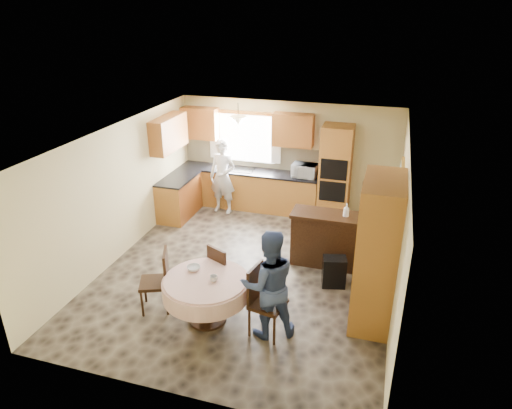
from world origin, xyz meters
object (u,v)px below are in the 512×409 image
object	(u,v)px
person_sink	(223,177)
person_dining	(269,284)
dining_table	(206,288)
chair_left	(159,278)
oven_tower	(335,173)
sideboard	(327,241)
chair_back	(222,269)
chair_right	(263,297)
cupboard	(378,252)

from	to	relation	value
person_sink	person_dining	size ratio (longest dim) A/B	1.03
dining_table	chair_left	xyz separation A→B (m)	(-0.81, 0.08, -0.01)
oven_tower	sideboard	distance (m)	2.12
chair_left	person_sink	world-z (taller)	person_sink
chair_back	sideboard	bearing A→B (deg)	-108.37
oven_tower	chair_right	size ratio (longest dim) A/B	1.97
chair_right	chair_back	bearing A→B (deg)	65.23
person_sink	person_dining	xyz separation A→B (m)	(2.13, -3.84, -0.02)
chair_right	dining_table	bearing A→B (deg)	101.49
chair_back	person_sink	bearing A→B (deg)	-45.00
cupboard	person_dining	distance (m)	1.67
person_sink	sideboard	bearing A→B (deg)	-25.96
cupboard	person_dining	size ratio (longest dim) A/B	1.36
oven_tower	chair_back	bearing A→B (deg)	-109.83
chair_left	sideboard	bearing A→B (deg)	110.05
dining_table	cupboard	bearing A→B (deg)	18.90
sideboard	chair_left	bearing A→B (deg)	-136.95
chair_left	person_dining	bearing A→B (deg)	64.75
oven_tower	person_dining	world-z (taller)	oven_tower
person_dining	person_sink	bearing A→B (deg)	-86.91
sideboard	cupboard	distance (m)	1.77
person_sink	dining_table	bearing A→B (deg)	-67.23
oven_tower	cupboard	xyz separation A→B (m)	(1.07, -3.40, 0.07)
cupboard	chair_left	size ratio (longest dim) A/B	2.22
chair_right	person_sink	xyz separation A→B (m)	(-2.04, 3.82, 0.26)
dining_table	chair_back	world-z (taller)	chair_back
dining_table	person_dining	bearing A→B (deg)	-0.38
chair_back	oven_tower	bearing A→B (deg)	-85.07
person_dining	sideboard	bearing A→B (deg)	-129.21
person_dining	oven_tower	bearing A→B (deg)	-120.66
sideboard	dining_table	xyz separation A→B (m)	(-1.48, -2.19, 0.10)
oven_tower	chair_back	world-z (taller)	oven_tower
oven_tower	person_sink	size ratio (longest dim) A/B	1.24
oven_tower	person_sink	world-z (taller)	oven_tower
chair_back	person_dining	world-z (taller)	person_dining
oven_tower	chair_left	xyz separation A→B (m)	(-2.13, -4.14, -0.50)
chair_right	person_sink	bearing A→B (deg)	39.13
chair_left	person_dining	xyz separation A→B (m)	(1.78, -0.08, 0.27)
cupboard	chair_right	bearing A→B (deg)	-151.81
dining_table	chair_left	distance (m)	0.82
chair_left	person_sink	xyz separation A→B (m)	(-0.35, 3.75, 0.29)
cupboard	chair_left	distance (m)	3.33
dining_table	person_dining	size ratio (longest dim) A/B	0.78
sideboard	dining_table	bearing A→B (deg)	-123.67
dining_table	person_dining	world-z (taller)	person_dining
chair_back	person_sink	distance (m)	3.43
oven_tower	chair_back	distance (m)	3.86
dining_table	person_sink	bearing A→B (deg)	106.92
chair_left	chair_back	xyz separation A→B (m)	(0.83, 0.55, -0.03)
sideboard	chair_left	size ratio (longest dim) A/B	1.31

